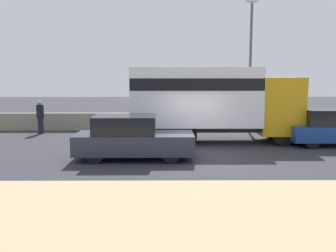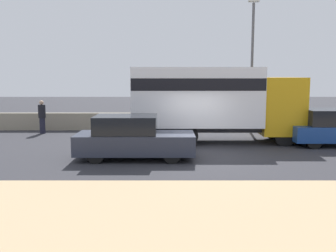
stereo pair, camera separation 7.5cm
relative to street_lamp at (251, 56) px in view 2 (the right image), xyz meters
name	(u,v)px [view 2 (the right image)]	position (x,y,z in m)	size (l,w,h in m)	color
ground_plane	(198,156)	(-3.33, -6.16, -4.13)	(80.00, 80.00, 0.00)	#2D2D33
dirt_shoulder_foreground	(225,228)	(-3.33, -13.11, -4.11)	(60.00, 6.78, 0.04)	tan
stone_wall_backdrop	(188,121)	(-3.33, 0.80, -3.64)	(60.00, 0.35, 0.98)	gray
street_lamp	(251,56)	(0.00, 0.00, 0.00)	(0.56, 0.28, 7.15)	#4C4C51
box_truck	(211,99)	(-2.49, -3.14, -2.08)	(7.74, 2.47, 3.46)	gold
car_hatchback	(132,138)	(-5.85, -6.64, -3.34)	(4.38, 1.80, 1.63)	#282D3D
car_sedan_second	(332,128)	(2.83, -3.92, -3.34)	(3.99, 1.90, 1.62)	navy
pedestrian	(41,116)	(-11.29, -0.48, -3.20)	(0.39, 0.39, 1.78)	#1E1E2D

